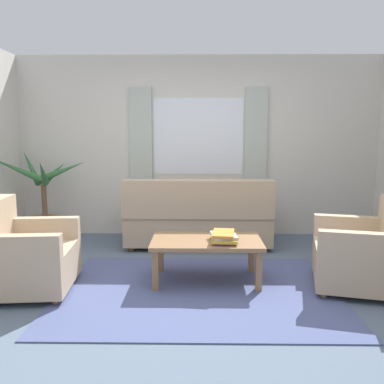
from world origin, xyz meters
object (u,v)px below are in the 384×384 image
(potted_plant, at_px, (44,207))
(armchair_left, at_px, (22,255))
(couch, at_px, (198,219))
(book_stack_on_table, at_px, (224,237))
(armchair_right, at_px, (365,253))
(coffee_table, at_px, (206,245))

(potted_plant, bearing_deg, armchair_left, -75.15)
(couch, relative_size, book_stack_on_table, 5.30)
(couch, distance_m, armchair_right, 2.16)
(armchair_right, xyz_separation_m, book_stack_on_table, (-1.36, 0.08, 0.14))
(book_stack_on_table, relative_size, potted_plant, 0.28)
(coffee_table, xyz_separation_m, potted_plant, (-2.23, 1.51, 0.10))
(couch, bearing_deg, armchair_right, 137.99)
(book_stack_on_table, bearing_deg, armchair_left, -174.36)
(coffee_table, bearing_deg, couch, 93.60)
(armchair_left, distance_m, armchair_right, 3.28)
(armchair_right, bearing_deg, potted_plant, -100.61)
(couch, height_order, book_stack_on_table, couch)
(couch, xyz_separation_m, armchair_left, (-1.67, -1.56, -0.01))
(armchair_left, bearing_deg, coffee_table, -85.94)
(armchair_right, height_order, potted_plant, potted_plant)
(couch, xyz_separation_m, book_stack_on_table, (0.25, -1.37, 0.12))
(coffee_table, distance_m, potted_plant, 2.69)
(coffee_table, bearing_deg, armchair_left, -171.14)
(couch, bearing_deg, book_stack_on_table, 100.21)
(coffee_table, relative_size, potted_plant, 0.85)
(couch, height_order, armchair_right, couch)
(armchair_left, xyz_separation_m, book_stack_on_table, (1.92, 0.19, 0.14))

